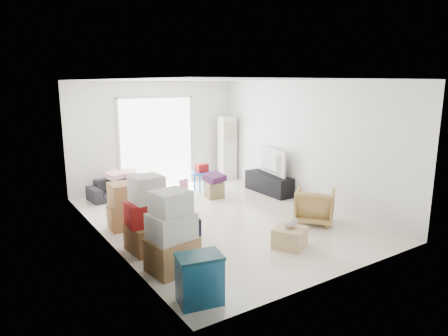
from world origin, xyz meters
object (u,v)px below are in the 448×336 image
at_px(sofa, 123,184).
at_px(ottoman, 214,190).
at_px(tv_console, 269,184).
at_px(storage_bins, 200,279).
at_px(television, 269,171).
at_px(wood_crate, 290,237).
at_px(ac_tower, 227,148).
at_px(kids_table, 202,172).
at_px(armchair, 315,204).

relative_size(sofa, ottoman, 4.18).
bearing_deg(tv_console, storage_bins, -138.67).
xyz_separation_m(television, wood_crate, (-1.81, -2.75, -0.38)).
height_order(tv_console, storage_bins, storage_bins).
relative_size(ac_tower, kids_table, 2.58).
xyz_separation_m(tv_console, television, (0.00, 0.00, 0.30)).
relative_size(ottoman, kids_table, 0.56).
distance_m(armchair, wood_crate, 1.36).
xyz_separation_m(ac_tower, wood_crate, (-1.76, -4.50, -0.72)).
bearing_deg(armchair, kids_table, -27.50).
height_order(sofa, armchair, armchair).
distance_m(ac_tower, armchair, 3.95).
height_order(ac_tower, armchair, ac_tower).
relative_size(ac_tower, sofa, 1.11).
bearing_deg(kids_table, tv_console, -40.36).
bearing_deg(sofa, tv_console, -31.18).
relative_size(ac_tower, tv_console, 1.25).
xyz_separation_m(television, armchair, (-0.61, -2.13, -0.18)).
bearing_deg(television, storage_bins, 140.96).
relative_size(television, wood_crate, 2.28).
xyz_separation_m(ac_tower, television, (0.05, -1.75, -0.34)).
relative_size(ac_tower, television, 1.60).
xyz_separation_m(armchair, ottoman, (-0.72, 2.50, -0.17)).
bearing_deg(armchair, wood_crate, 78.42).
relative_size(television, kids_table, 1.61).
xyz_separation_m(television, ottoman, (-1.33, 0.37, -0.35)).
height_order(television, wood_crate, television).
bearing_deg(armchair, ac_tower, -47.22).
xyz_separation_m(ac_tower, ottoman, (-1.28, -1.38, -0.69)).
bearing_deg(armchair, tv_console, -55.01).
distance_m(tv_console, wood_crate, 3.29).
xyz_separation_m(storage_bins, kids_table, (2.64, 4.50, 0.17)).
xyz_separation_m(television, storage_bins, (-3.90, -3.43, -0.22)).
bearing_deg(storage_bins, television, 41.33).
bearing_deg(ottoman, sofa, 145.25).
xyz_separation_m(tv_console, kids_table, (-1.26, 1.07, 0.26)).
relative_size(television, sofa, 0.69).
bearing_deg(kids_table, armchair, -78.50).
bearing_deg(sofa, storage_bins, -102.87).
bearing_deg(sofa, wood_crate, -77.29).
xyz_separation_m(sofa, ottoman, (1.77, -1.23, -0.12)).
bearing_deg(television, tv_console, 0.00).
xyz_separation_m(kids_table, wood_crate, (-0.55, -3.82, -0.33)).
bearing_deg(kids_table, sofa, 164.00).
relative_size(sofa, wood_crate, 3.29).
distance_m(ac_tower, tv_console, 1.87).
bearing_deg(ottoman, kids_table, 84.21).
bearing_deg(ottoman, tv_console, -15.58).
xyz_separation_m(ottoman, kids_table, (0.07, 0.70, 0.30)).
bearing_deg(wood_crate, ottoman, 81.34).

